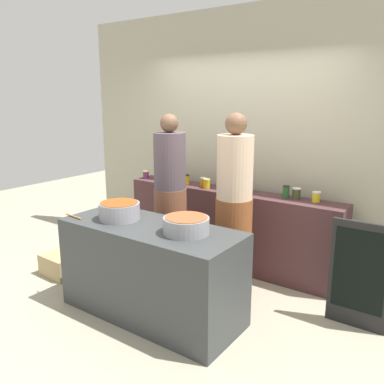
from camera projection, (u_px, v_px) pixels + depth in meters
name	position (u px, v px, depth m)	size (l,w,h in m)	color
ground	(172.00, 300.00, 4.02)	(12.00, 12.00, 0.00)	#9D9781
storefront_wall	(245.00, 138.00, 4.82)	(4.80, 0.12, 3.00)	#ADA88E
display_shelf	(228.00, 228.00, 4.79)	(2.70, 0.36, 0.93)	#462A2C
prep_table	(151.00, 271.00, 3.68)	(1.70, 0.70, 0.87)	#353839
preserve_jar_0	(146.00, 175.00, 5.34)	(0.08, 0.08, 0.11)	#5B2456
preserve_jar_1	(169.00, 175.00, 5.23)	(0.08, 0.08, 0.14)	#345727
preserve_jar_2	(187.00, 179.00, 4.99)	(0.07, 0.07, 0.12)	gold
preserve_jar_3	(203.00, 182.00, 4.88)	(0.08, 0.08, 0.11)	orange
preserve_jar_4	(207.00, 183.00, 4.77)	(0.09, 0.09, 0.12)	gold
preserve_jar_5	(227.00, 184.00, 4.69)	(0.09, 0.09, 0.13)	#294B33
preserve_jar_6	(243.00, 187.00, 4.59)	(0.09, 0.09, 0.10)	#945118
preserve_jar_7	(286.00, 192.00, 4.30)	(0.07, 0.07, 0.14)	#245927
preserve_jar_8	(296.00, 193.00, 4.27)	(0.09, 0.09, 0.12)	#3B4624
preserve_jar_9	(316.00, 197.00, 4.15)	(0.09, 0.09, 0.11)	gold
cooking_pot_left	(119.00, 211.00, 3.76)	(0.38, 0.38, 0.16)	gray
cooking_pot_center	(186.00, 225.00, 3.37)	(0.39, 0.39, 0.14)	gray
wooden_spoon	(74.00, 217.00, 3.83)	(0.02, 0.02, 0.24)	#9E703D
cook_with_tongs	(170.00, 204.00, 4.46)	(0.36, 0.36, 1.81)	brown
cook_in_cap	(234.00, 215.00, 3.99)	(0.37, 0.37, 1.85)	brown
bread_crate	(60.00, 265.00, 4.57)	(0.42, 0.29, 0.24)	tan
chalkboard_sign	(359.00, 275.00, 3.46)	(0.50, 0.05, 0.97)	black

